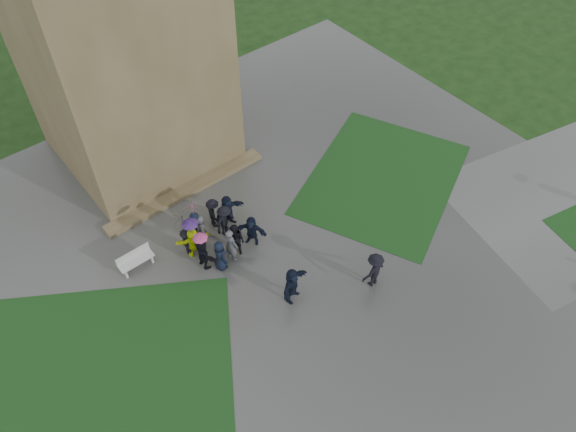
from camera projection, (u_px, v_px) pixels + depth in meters
ground at (323, 336)px, 23.23m from camera, size 120.00×120.00×0.00m
plaza at (293, 304)px, 24.26m from camera, size 34.00×34.00×0.02m
lawn_inset_left at (90, 386)px, 21.75m from camera, size 14.10×13.46×0.01m
lawn_inset_right at (383, 179)px, 29.33m from camera, size 11.12×10.15×0.01m
tower_plinth at (187, 191)px, 28.62m from camera, size 9.00×0.80×0.22m
bench at (136, 260)px, 25.21m from camera, size 1.65×0.53×0.95m
visitor_cluster at (213, 231)px, 25.66m from camera, size 4.00×3.36×2.49m
pedestrian_mid at (292, 285)px, 23.75m from camera, size 1.88×1.26×1.91m
pedestrian_near at (374, 270)px, 24.26m from camera, size 1.25×0.67×1.92m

